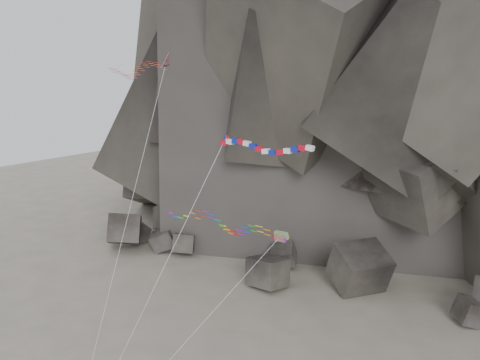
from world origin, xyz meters
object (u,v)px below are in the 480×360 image
Objects in this scene: delta_kite at (134,70)px; pennant_kite at (196,199)px; banner_kite at (262,149)px; parafoil_kite at (217,221)px.

pennant_kite is at bearing -27.45° from delta_kite.
pennant_kite is (-4.77, -3.03, -4.43)m from banner_kite.
pennant_kite is (-1.31, -1.23, 2.03)m from parafoil_kite.
banner_kite is at bearing 44.94° from pennant_kite.
delta_kite is 1.31× the size of pennant_kite.
delta_kite reaches higher than parafoil_kite.
parafoil_kite is at bearing -152.75° from banner_kite.
banner_kite is 7.54m from parafoil_kite.
parafoil_kite is (9.50, 0.14, -12.92)m from delta_kite.
banner_kite is (12.95, 1.94, -6.46)m from delta_kite.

